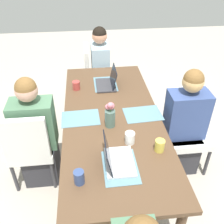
{
  "coord_description": "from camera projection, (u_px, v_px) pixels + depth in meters",
  "views": [
    {
      "loc": [
        1.98,
        -0.22,
        2.2
      ],
      "look_at": [
        0.0,
        0.0,
        0.79
      ],
      "focal_mm": 40.96,
      "sensor_mm": 36.0,
      "label": 1
    }
  ],
  "objects": [
    {
      "name": "ground_plane",
      "position": [
        112.0,
        169.0,
        2.9
      ],
      "size": [
        10.0,
        10.0,
        0.0
      ],
      "primitive_type": "plane",
      "color": "#B2A899"
    },
    {
      "name": "dining_table",
      "position": [
        112.0,
        122.0,
        2.51
      ],
      "size": [
        2.18,
        0.93,
        0.74
      ],
      "color": "brown",
      "rests_on": "ground_plane"
    },
    {
      "name": "chair_far_left_near",
      "position": [
        186.0,
        125.0,
        2.75
      ],
      "size": [
        0.44,
        0.44,
        0.9
      ],
      "color": "silver",
      "rests_on": "ground_plane"
    },
    {
      "name": "person_far_left_near",
      "position": [
        184.0,
        128.0,
        2.66
      ],
      "size": [
        0.36,
        0.4,
        1.19
      ],
      "color": "#2D2D33",
      "rests_on": "ground_plane"
    },
    {
      "name": "chair_near_left_mid",
      "position": [
        30.0,
        146.0,
        2.48
      ],
      "size": [
        0.44,
        0.44,
        0.9
      ],
      "color": "silver",
      "rests_on": "ground_plane"
    },
    {
      "name": "person_near_left_mid",
      "position": [
        37.0,
        138.0,
        2.53
      ],
      "size": [
        0.36,
        0.4,
        1.19
      ],
      "color": "#2D2D33",
      "rests_on": "ground_plane"
    },
    {
      "name": "chair_head_left_left_far",
      "position": [
        95.0,
        73.0,
        3.76
      ],
      "size": [
        0.44,
        0.44,
        0.9
      ],
      "color": "silver",
      "rests_on": "ground_plane"
    },
    {
      "name": "person_head_left_left_far",
      "position": [
        101.0,
        73.0,
        3.7
      ],
      "size": [
        0.4,
        0.36,
        1.19
      ],
      "color": "#2D2D33",
      "rests_on": "ground_plane"
    },
    {
      "name": "flower_vase",
      "position": [
        110.0,
        115.0,
        2.29
      ],
      "size": [
        0.09,
        0.09,
        0.26
      ],
      "color": "#4C6B60",
      "rests_on": "dining_table"
    },
    {
      "name": "placemat_far_left_near",
      "position": [
        143.0,
        114.0,
        2.5
      ],
      "size": [
        0.28,
        0.38,
        0.0
      ],
      "primitive_type": "cube",
      "rotation": [
        0.0,
        0.0,
        -1.51
      ],
      "color": "slate",
      "rests_on": "dining_table"
    },
    {
      "name": "placemat_near_left_mid",
      "position": [
        81.0,
        118.0,
        2.45
      ],
      "size": [
        0.27,
        0.37,
        0.0
      ],
      "primitive_type": "cube",
      "rotation": [
        0.0,
        0.0,
        1.6
      ],
      "color": "slate",
      "rests_on": "dining_table"
    },
    {
      "name": "placemat_head_left_left_far",
      "position": [
        105.0,
        84.0,
        2.99
      ],
      "size": [
        0.36,
        0.26,
        0.0
      ],
      "primitive_type": "cube",
      "rotation": [
        0.0,
        0.0,
        0.01
      ],
      "color": "slate",
      "rests_on": "dining_table"
    },
    {
      "name": "placemat_head_right_right_near",
      "position": [
        120.0,
        167.0,
        1.94
      ],
      "size": [
        0.36,
        0.26,
        0.0
      ],
      "primitive_type": "cube",
      "rotation": [
        0.0,
        0.0,
        3.15
      ],
      "color": "slate",
      "rests_on": "dining_table"
    },
    {
      "name": "laptop_head_left_left_far",
      "position": [
        108.0,
        82.0,
        2.93
      ],
      "size": [
        0.32,
        0.22,
        0.21
      ],
      "color": "#38383D",
      "rests_on": "dining_table"
    },
    {
      "name": "laptop_head_right_right_near",
      "position": [
        116.0,
        159.0,
        1.94
      ],
      "size": [
        0.32,
        0.22,
        0.21
      ],
      "color": "silver",
      "rests_on": "dining_table"
    },
    {
      "name": "coffee_mug_near_left",
      "position": [
        76.0,
        85.0,
        2.87
      ],
      "size": [
        0.09,
        0.09,
        0.1
      ],
      "primitive_type": "cylinder",
      "color": "#AD3D38",
      "rests_on": "dining_table"
    },
    {
      "name": "coffee_mug_near_right",
      "position": [
        79.0,
        177.0,
        1.79
      ],
      "size": [
        0.08,
        0.08,
        0.11
      ],
      "primitive_type": "cylinder",
      "color": "#33477A",
      "rests_on": "dining_table"
    },
    {
      "name": "coffee_mug_centre_left",
      "position": [
        160.0,
        146.0,
        2.06
      ],
      "size": [
        0.08,
        0.08,
        0.1
      ],
      "primitive_type": "cylinder",
      "color": "#DBC64C",
      "rests_on": "dining_table"
    },
    {
      "name": "coffee_mug_centre_right",
      "position": [
        130.0,
        138.0,
        2.13
      ],
      "size": [
        0.08,
        0.08,
        0.1
      ],
      "primitive_type": "cylinder",
      "color": "white",
      "rests_on": "dining_table"
    }
  ]
}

